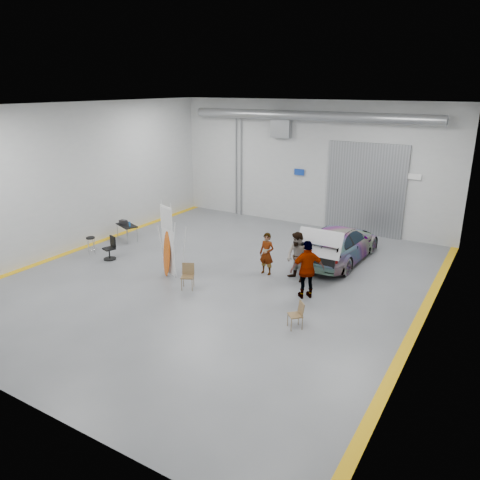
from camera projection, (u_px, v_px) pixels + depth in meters
The scene contains 13 objects.
ground at pixel (219, 278), 16.86m from camera, with size 16.00×16.00×0.00m, color #5C5E63.
room_shell at pixel (256, 158), 17.27m from camera, with size 14.02×16.18×6.01m.
sedan_car at pixel (339, 243), 18.39m from camera, with size 1.97×4.83×1.40m, color white.
person_a at pixel (267, 254), 17.03m from camera, with size 0.57×0.37×1.57m, color #8A684B.
person_b at pixel (297, 257), 16.40m from camera, with size 0.87×0.67×1.79m, color #486584.
person_c at pixel (307, 270), 15.06m from camera, with size 1.13×0.47×1.96m, color #985E32.
surfboard_display at pixel (169, 247), 16.69m from camera, with size 0.75×0.41×2.78m.
folding_chair_near at pixel (188, 281), 15.92m from camera, with size 0.55×0.60×0.87m.
folding_chair_far at pixel (295, 320), 13.35m from camera, with size 0.53×0.60×0.80m.
shop_stool at pixel (91, 246), 19.17m from camera, with size 0.37×0.37×0.73m.
work_table at pixel (126, 225), 20.80m from camera, with size 1.27×0.96×0.93m.
office_chair at pixel (110, 249), 18.60m from camera, with size 0.50×0.53×0.93m.
trunk_lid at pixel (320, 241), 16.40m from camera, with size 1.64×0.99×0.04m, color silver.
Camera 1 is at (8.66, -12.95, 6.64)m, focal length 35.00 mm.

